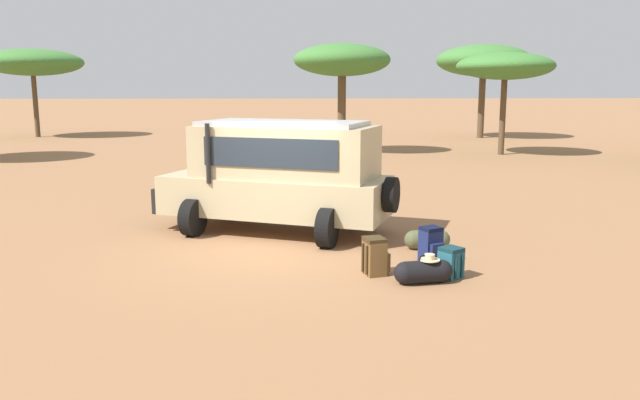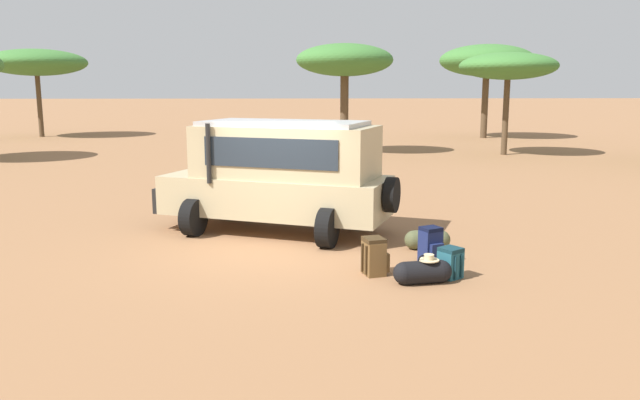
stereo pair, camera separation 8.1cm
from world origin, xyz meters
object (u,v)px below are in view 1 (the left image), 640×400
backpack_near_rear_wheel (450,263)px  acacia_tree_centre_back (342,61)px  duffel_bag_low_black_case (423,272)px  backpack_cluster_center (431,245)px  acacia_tree_far_right (483,61)px  safari_vehicle (280,174)px  acacia_tree_far_left (32,63)px  acacia_tree_right_mid (505,67)px  backpack_beside_front_wheel (375,256)px  duffel_bag_soft_canvas (427,240)px

backpack_near_rear_wheel → acacia_tree_centre_back: bearing=90.0°
backpack_near_rear_wheel → duffel_bag_low_black_case: (-0.52, -0.28, -0.06)m
backpack_cluster_center → acacia_tree_far_right: acacia_tree_far_right is taller
safari_vehicle → acacia_tree_far_left: (-15.63, 27.39, 3.35)m
acacia_tree_far_right → acacia_tree_right_mid: bearing=-102.0°
backpack_cluster_center → acacia_tree_centre_back: 19.51m
acacia_tree_centre_back → acacia_tree_far_left: bearing=149.5°
backpack_beside_front_wheel → acacia_tree_centre_back: acacia_tree_centre_back is taller
backpack_near_rear_wheel → duffel_bag_soft_canvas: size_ratio=0.57×
backpack_near_rear_wheel → acacia_tree_far_left: 36.30m
backpack_near_rear_wheel → acacia_tree_far_right: 30.54m
safari_vehicle → backpack_cluster_center: bearing=-43.4°
duffel_bag_soft_canvas → acacia_tree_centre_back: bearing=90.2°
safari_vehicle → backpack_near_rear_wheel: safari_vehicle is taller
backpack_beside_front_wheel → safari_vehicle: bearing=116.4°
backpack_beside_front_wheel → duffel_bag_low_black_case: bearing=-36.1°
safari_vehicle → duffel_bag_low_black_case: (2.35, -3.81, -1.10)m
backpack_cluster_center → duffel_bag_low_black_case: bearing=-108.5°
acacia_tree_far_left → acacia_tree_right_mid: size_ratio=1.31×
duffel_bag_soft_canvas → acacia_tree_right_mid: (7.42, 17.04, 3.89)m
backpack_beside_front_wheel → acacia_tree_far_right: (10.77, 28.42, 4.41)m
backpack_cluster_center → acacia_tree_far_left: size_ratio=0.11×
backpack_beside_front_wheel → backpack_cluster_center: (1.12, 0.68, 0.01)m
backpack_cluster_center → acacia_tree_far_right: size_ratio=0.11×
acacia_tree_right_mid → backpack_near_rear_wheel: bearing=-111.5°
acacia_tree_right_mid → acacia_tree_centre_back: bearing=171.6°
backpack_cluster_center → backpack_beside_front_wheel: bearing=-148.9°
backpack_beside_front_wheel → backpack_near_rear_wheel: (1.24, -0.25, -0.06)m
acacia_tree_far_left → acacia_tree_far_right: (28.03, -2.26, 0.08)m
duffel_bag_soft_canvas → acacia_tree_far_right: size_ratio=0.16×
backpack_beside_front_wheel → acacia_tree_centre_back: (1.23, 19.77, 4.04)m
duffel_bag_soft_canvas → acacia_tree_right_mid: size_ratio=0.19×
safari_vehicle → duffel_bag_soft_canvas: (2.90, -1.66, -1.10)m
duffel_bag_soft_canvas → acacia_tree_far_left: (-18.53, 29.05, 4.46)m
duffel_bag_soft_canvas → acacia_tree_centre_back: size_ratio=0.18×
backpack_beside_front_wheel → acacia_tree_right_mid: 20.94m
backpack_near_rear_wheel → acacia_tree_far_right: (9.53, 28.67, 4.47)m
duffel_bag_low_black_case → acacia_tree_far_left: (-17.98, 31.21, 4.45)m
backpack_cluster_center → acacia_tree_right_mid: (7.58, 17.99, 3.75)m
acacia_tree_far_right → acacia_tree_centre_back: bearing=-137.8°
acacia_tree_right_mid → acacia_tree_far_right: acacia_tree_far_right is taller
safari_vehicle → backpack_beside_front_wheel: size_ratio=8.36×
backpack_cluster_center → acacia_tree_far_right: (9.65, 27.74, 4.41)m
backpack_cluster_center → acacia_tree_right_mid: acacia_tree_right_mid is taller
backpack_cluster_center → duffel_bag_soft_canvas: 0.97m
acacia_tree_far_left → acacia_tree_right_mid: bearing=-24.8°
backpack_cluster_center → acacia_tree_centre_back: bearing=89.7°
backpack_beside_front_wheel → acacia_tree_far_left: acacia_tree_far_left is taller
safari_vehicle → acacia_tree_far_right: size_ratio=0.94×
acacia_tree_right_mid → duffel_bag_low_black_case: bearing=-112.6°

